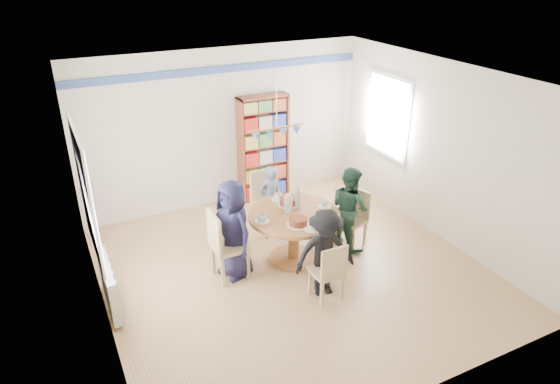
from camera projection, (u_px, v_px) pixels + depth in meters
ground at (293, 270)px, 7.04m from camera, size 5.00×5.00×0.00m
room_shell at (248, 144)px, 6.92m from camera, size 5.00×5.00×5.00m
radiator at (109, 284)px, 6.16m from camera, size 0.12×1.00×0.60m
dining_table at (294, 226)px, 7.05m from camera, size 1.30×1.30×0.75m
chair_left at (223, 243)px, 6.63m from camera, size 0.46×0.46×1.02m
chair_right at (354, 215)px, 7.49m from camera, size 0.50×0.50×0.87m
chair_far at (266, 198)px, 7.87m from camera, size 0.49×0.49×0.99m
chair_near at (330, 270)px, 6.23m from camera, size 0.37×0.37×0.84m
person_left at (233, 230)px, 6.66m from camera, size 0.63×0.79×1.40m
person_right at (349, 208)px, 7.35m from camera, size 0.55×0.67×1.29m
person_far at (270, 200)px, 7.77m from camera, size 0.44×0.31×1.13m
person_near at (325, 253)px, 6.32m from camera, size 0.85×0.58×1.21m
bookshelf at (263, 149)px, 8.78m from camera, size 0.89×0.27×1.88m
tableware at (292, 209)px, 6.95m from camera, size 1.19×1.19×0.31m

